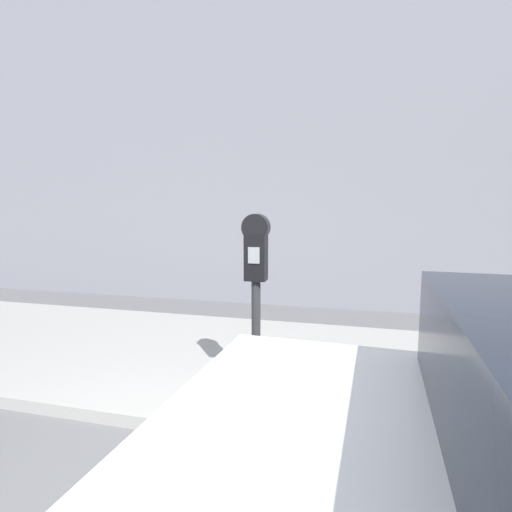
{
  "coord_description": "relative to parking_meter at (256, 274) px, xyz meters",
  "views": [
    {
      "loc": [
        0.95,
        -1.74,
        1.68
      ],
      "look_at": [
        0.16,
        1.34,
        1.3
      ],
      "focal_mm": 28.0,
      "sensor_mm": 36.0,
      "label": 1
    }
  ],
  "objects": [
    {
      "name": "sidewalk",
      "position": [
        -0.16,
        0.86,
        -1.1
      ],
      "size": [
        24.0,
        2.8,
        0.11
      ],
      "color": "#9E9B96",
      "rests_on": "ground_plane"
    },
    {
      "name": "parking_meter",
      "position": [
        0.0,
        0.0,
        0.0
      ],
      "size": [
        0.22,
        0.14,
        1.53
      ],
      "color": "#2D2D30",
      "rests_on": "sidewalk"
    },
    {
      "name": "building_facade",
      "position": [
        -0.16,
        3.73,
        1.86
      ],
      "size": [
        24.0,
        0.3,
        6.02
      ],
      "color": "gray",
      "rests_on": "ground_plane"
    }
  ]
}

